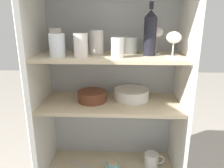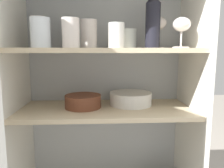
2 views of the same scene
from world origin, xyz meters
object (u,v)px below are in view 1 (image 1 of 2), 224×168
Objects in this scene: plate_stack_white at (131,94)px; storage_jar at (113,168)px; mixing_bowl_large at (92,96)px; coffee_mug_primary at (152,160)px; wine_bottle at (150,33)px.

plate_stack_white is 0.47m from storage_jar.
plate_stack_white is 0.24m from mixing_bowl_large.
coffee_mug_primary is at bearing 20.06° from storage_jar.
coffee_mug_primary is at bearing 32.56° from wine_bottle.
storage_jar reaches higher than coffee_mug_primary.
wine_bottle is 0.81m from coffee_mug_primary.
plate_stack_white is at bearing 165.32° from coffee_mug_primary.
plate_stack_white is at bearing 49.42° from storage_jar.
mixing_bowl_large reaches higher than coffee_mug_primary.
wine_bottle reaches higher than storage_jar.
wine_bottle reaches higher than plate_stack_white.
wine_bottle is at bearing -39.90° from plate_stack_white.
mixing_bowl_large is at bearing -168.87° from plate_stack_white.
mixing_bowl_large is at bearing 175.48° from wine_bottle.
storage_jar is at bearing -163.90° from wine_bottle.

